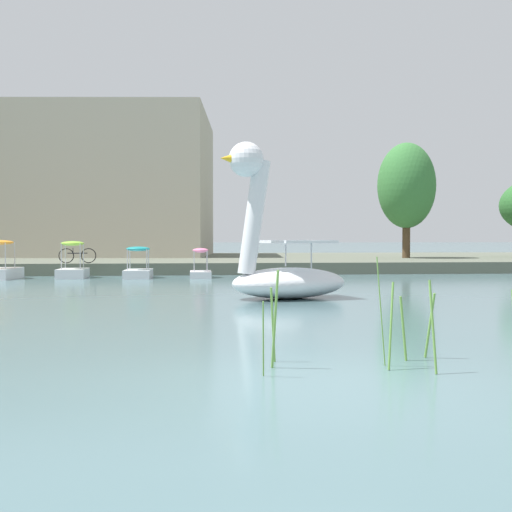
{
  "coord_description": "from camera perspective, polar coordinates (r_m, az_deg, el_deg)",
  "views": [
    {
      "loc": [
        -1.42,
        -7.49,
        1.68
      ],
      "look_at": [
        0.85,
        15.2,
        1.08
      ],
      "focal_mm": 46.12,
      "sensor_mm": 36.0,
      "label": 1
    }
  ],
  "objects": [
    {
      "name": "pedal_boat_pink",
      "position": [
        28.4,
        -4.83,
        -1.07
      ],
      "size": [
        0.92,
        1.73,
        1.28
      ],
      "color": "white",
      "rests_on": "ground_plane"
    },
    {
      "name": "swan_boat",
      "position": [
        18.34,
        2.13,
        -0.29
      ],
      "size": [
        3.97,
        2.93,
        4.31
      ],
      "color": "white",
      "rests_on": "ground_plane"
    },
    {
      "name": "pedal_boat_lime",
      "position": [
        29.2,
        -15.61,
        -0.92
      ],
      "size": [
        1.2,
        1.96,
        1.58
      ],
      "color": "white",
      "rests_on": "ground_plane"
    },
    {
      "name": "reed_clump_foreground",
      "position": [
        8.88,
        13.31,
        -5.55
      ],
      "size": [
        3.71,
        1.39,
        1.59
      ],
      "color": "#669942",
      "rests_on": "ground_plane"
    },
    {
      "name": "tree_broadleaf_behind_dock",
      "position": [
        39.54,
        12.93,
        5.94
      ],
      "size": [
        4.81,
        4.95,
        6.72
      ],
      "color": "#4C3823",
      "rests_on": "shore_bank_far"
    },
    {
      "name": "shore_bank_far",
      "position": [
        41.16,
        -3.72,
        -0.44
      ],
      "size": [
        151.54,
        21.78,
        0.55
      ],
      "primitive_type": "cube",
      "color": "#5B6051",
      "rests_on": "ground_plane"
    },
    {
      "name": "pedal_boat_teal",
      "position": [
        28.51,
        -10.18,
        -1.05
      ],
      "size": [
        1.15,
        2.13,
        1.34
      ],
      "color": "white",
      "rests_on": "ground_plane"
    },
    {
      "name": "bicycle_parked",
      "position": [
        31.27,
        -15.23,
        0.04
      ],
      "size": [
        1.67,
        0.25,
        0.7
      ],
      "color": "black",
      "rests_on": "shore_bank_far"
    },
    {
      "name": "ground_plane",
      "position": [
        7.81,
        4.98,
        -10.91
      ],
      "size": [
        586.29,
        586.29,
        0.0
      ],
      "primitive_type": "plane",
      "color": "slate"
    },
    {
      "name": "apartment_block",
      "position": [
        46.39,
        -16.99,
        5.81
      ],
      "size": [
        21.52,
        14.17,
        9.31
      ],
      "primitive_type": "cube",
      "rotation": [
        0.0,
        0.0,
        -0.1
      ],
      "color": "#B2A893",
      "rests_on": "shore_bank_far"
    }
  ]
}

